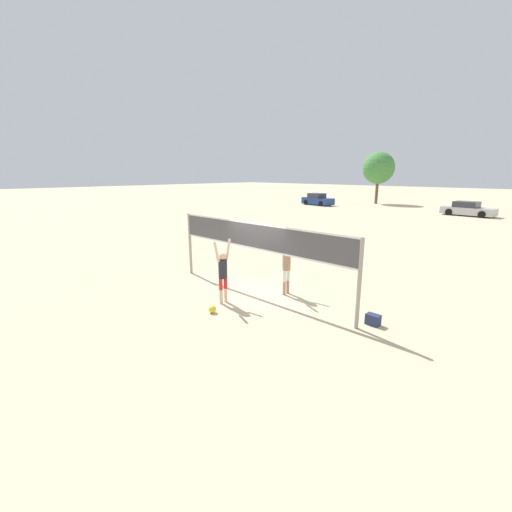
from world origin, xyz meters
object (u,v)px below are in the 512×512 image
Objects in this scene: volleyball at (212,309)px; parked_car_far at (468,209)px; volleyball_net at (256,243)px; tree_left_cluster at (379,168)px; player_spiker at (223,270)px; gear_bag at (373,320)px; player_blocker at (286,263)px; parked_car_near at (317,200)px.

volleyball is 32.43m from parked_car_far.
tree_left_cluster is at bearing 109.43° from volleyball_net.
volleyball_net reaches higher than player_spiker.
volleyball_net is 4.38m from gear_bag.
player_blocker is at bearing 78.97° from volleyball.
volleyball_net is at bearing -172.53° from gear_bag.
parked_car_far is at bearing -27.96° from tree_left_cluster.
parked_car_far is 0.70× the size of tree_left_cluster.
parked_car_near is 0.95× the size of parked_car_far.
player_spiker is 0.44× the size of parked_car_far.
gear_bag is 0.08× the size of parked_car_near.
player_spiker is 0.97× the size of player_blocker.
parked_car_far is at bearing -177.51° from player_blocker.
player_blocker is 3.45m from gear_bag.
gear_bag is at bearing -66.95° from player_spiker.
player_spiker is at bearing -24.58° from player_blocker.
player_blocker is 3.05m from volleyball.
gear_bag is at bearing -77.05° from parked_car_far.
parked_car_far is at bearing 91.31° from volleyball.
tree_left_cluster is at bearing 18.51° from player_spiker.
parked_car_near is at bearing 126.50° from gear_bag.
player_blocker reaches higher than parked_car_far.
volleyball_net is at bearing 94.28° from volleyball.
gear_bag is 30.20m from parked_car_far.
volleyball_net reaches higher than volleyball.
volleyball_net is 2.68m from volleyball.
gear_bag is 0.08× the size of parked_car_far.
player_spiker is at bearing -100.29° from volleyball_net.
parked_car_near is at bearing -173.32° from parked_car_far.
player_blocker is at bearing -83.30° from parked_car_far.
tree_left_cluster reaches higher than player_spiker.
parked_car_near reaches higher than parked_car_far.
player_blocker reaches higher than volleyball.
parked_car_near is at bearing -147.72° from player_blocker.
tree_left_cluster is at bearing 115.06° from gear_bag.
volleyball is at bearing -153.58° from player_spiker.
parked_car_far is (-0.35, 31.65, -0.47)m from player_spiker.
volleyball_net is 1.63× the size of parked_car_far.
volleyball is at bearing -51.45° from parked_car_near.
player_blocker is (0.70, 0.77, -0.71)m from volleyball_net.
volleyball is 41.46m from tree_left_cluster.
gear_bag is (4.24, 1.80, -0.94)m from player_spiker.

